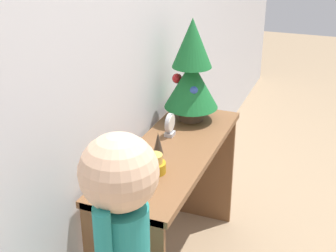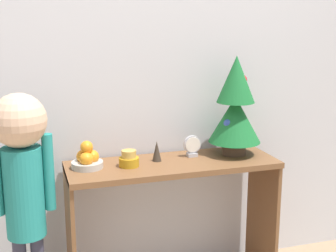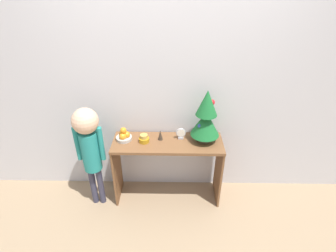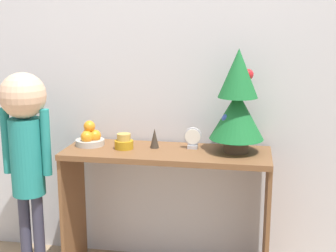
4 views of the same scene
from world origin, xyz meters
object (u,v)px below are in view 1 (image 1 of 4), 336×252
(desk_clock, at_px, (170,125))
(figurine, at_px, (158,143))
(child_figure, at_px, (122,236))
(mini_tree, at_px, (192,71))
(fruit_bowl, at_px, (124,184))
(singing_bowl, at_px, (154,165))

(desk_clock, distance_m, figurine, 0.21)
(desk_clock, distance_m, child_figure, 0.90)
(mini_tree, distance_m, fruit_bowl, 0.84)
(singing_bowl, distance_m, desk_clock, 0.38)
(singing_bowl, xyz_separation_m, desk_clock, (0.37, 0.07, 0.02))
(desk_clock, bearing_deg, fruit_bowl, -176.97)
(fruit_bowl, height_order, child_figure, child_figure)
(fruit_bowl, distance_m, figurine, 0.37)
(mini_tree, bearing_deg, singing_bowl, -176.27)
(desk_clock, xyz_separation_m, child_figure, (-0.89, -0.18, 0.00))
(singing_bowl, relative_size, desk_clock, 0.87)
(figurine, bearing_deg, fruit_bowl, -178.60)
(child_figure, bearing_deg, figurine, 12.73)
(desk_clock, relative_size, child_figure, 0.10)
(child_figure, bearing_deg, fruit_bowl, 24.86)
(fruit_bowl, relative_size, desk_clock, 1.36)
(fruit_bowl, distance_m, desk_clock, 0.58)
(figurine, height_order, child_figure, child_figure)
(mini_tree, distance_m, singing_bowl, 0.65)
(fruit_bowl, distance_m, child_figure, 0.34)
(desk_clock, bearing_deg, figurine, -174.11)
(figurine, bearing_deg, child_figure, -167.27)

